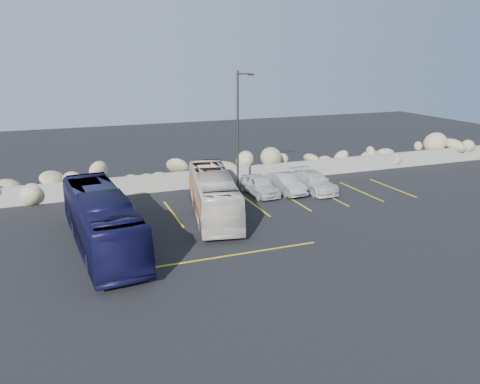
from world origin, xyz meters
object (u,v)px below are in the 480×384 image
object	(u,v)px
lamppost	(239,130)
vintage_bus	(213,194)
car_c	(314,182)
car_a	(259,185)
car_b	(286,183)
tour_coach	(101,220)

from	to	relation	value
lamppost	vintage_bus	xyz separation A→B (m)	(-2.91, -3.53, -3.02)
vintage_bus	car_c	bearing A→B (deg)	27.68
car_a	car_b	xyz separation A→B (m)	(1.84, -0.21, -0.03)
lamppost	car_c	distance (m)	6.33
tour_coach	car_b	distance (m)	13.53
lamppost	car_b	world-z (taller)	lamppost
car_b	lamppost	bearing A→B (deg)	162.34
car_c	car_b	bearing A→B (deg)	168.75
lamppost	vintage_bus	size ratio (longest dim) A/B	0.88
lamppost	car_b	size ratio (longest dim) A/B	2.10
tour_coach	car_c	size ratio (longest dim) A/B	2.28
car_a	car_b	size ratio (longest dim) A/B	1.02
vintage_bus	car_a	distance (m)	5.08
lamppost	tour_coach	distance (m)	11.56
vintage_bus	tour_coach	xyz separation A→B (m)	(-6.42, -2.65, 0.13)
lamppost	tour_coach	xyz separation A→B (m)	(-9.33, -6.18, -2.90)
vintage_bus	car_c	distance (m)	8.30
vintage_bus	car_a	bearing A→B (deg)	46.16
vintage_bus	tour_coach	bearing A→B (deg)	-146.33
car_b	vintage_bus	bearing A→B (deg)	-158.11
vintage_bus	car_c	xyz separation A→B (m)	(7.94, 2.35, -0.63)
vintage_bus	car_b	size ratio (longest dim) A/B	2.39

